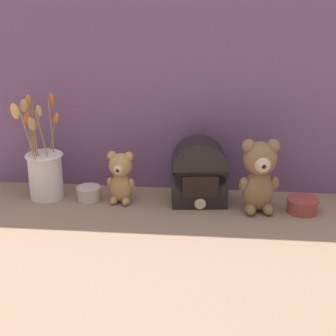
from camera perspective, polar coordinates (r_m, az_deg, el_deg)
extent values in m
plane|color=#8E7056|center=(1.63, -0.07, -4.30)|extent=(4.00, 4.00, 0.00)
cube|color=#704C70|center=(1.68, 0.49, 10.44)|extent=(1.43, 0.02, 0.79)
ellipsoid|color=olive|center=(1.60, 9.95, -2.47)|extent=(0.11, 0.09, 0.13)
sphere|color=olive|center=(1.57, 10.17, 1.05)|extent=(0.10, 0.10, 0.10)
sphere|color=#D1B289|center=(1.53, 10.43, 0.38)|extent=(0.05, 0.05, 0.05)
sphere|color=black|center=(1.51, 10.59, 0.15)|extent=(0.01, 0.01, 0.01)
sphere|color=olive|center=(1.56, 11.58, 2.45)|extent=(0.04, 0.04, 0.04)
sphere|color=olive|center=(1.55, 8.91, 2.45)|extent=(0.04, 0.04, 0.04)
ellipsoid|color=olive|center=(1.60, 11.69, -1.76)|extent=(0.03, 0.05, 0.06)
ellipsoid|color=olive|center=(1.58, 8.39, -1.82)|extent=(0.03, 0.05, 0.06)
ellipsoid|color=olive|center=(1.60, 10.99, -4.51)|extent=(0.04, 0.06, 0.03)
ellipsoid|color=olive|center=(1.59, 9.09, -4.56)|extent=(0.04, 0.06, 0.03)
ellipsoid|color=tan|center=(1.66, -5.18, -2.15)|extent=(0.08, 0.06, 0.10)
sphere|color=tan|center=(1.63, -5.27, 0.34)|extent=(0.08, 0.08, 0.08)
sphere|color=#D1B289|center=(1.60, -5.50, -0.14)|extent=(0.04, 0.04, 0.04)
sphere|color=black|center=(1.59, -5.63, -0.31)|extent=(0.01, 0.01, 0.01)
sphere|color=tan|center=(1.61, -4.36, 1.28)|extent=(0.03, 0.03, 0.03)
sphere|color=tan|center=(1.63, -6.23, 1.36)|extent=(0.03, 0.03, 0.03)
ellipsoid|color=tan|center=(1.64, -4.08, -1.74)|extent=(0.02, 0.03, 0.04)
ellipsoid|color=tan|center=(1.65, -6.41, -1.60)|extent=(0.02, 0.03, 0.04)
ellipsoid|color=tan|center=(1.65, -4.65, -3.66)|extent=(0.03, 0.04, 0.02)
ellipsoid|color=tan|center=(1.65, -5.99, -3.57)|extent=(0.03, 0.04, 0.02)
cylinder|color=silver|center=(1.72, -13.40, -0.82)|extent=(0.11, 0.11, 0.15)
torus|color=silver|center=(1.70, -13.58, 1.38)|extent=(0.12, 0.12, 0.01)
cylinder|color=#9E7542|center=(1.67, -14.98, 4.07)|extent=(0.01, 0.03, 0.16)
ellipsoid|color=tan|center=(1.65, -15.66, 6.68)|extent=(0.03, 0.04, 0.04)
cylinder|color=#9E7542|center=(1.66, -14.45, 3.02)|extent=(0.02, 0.01, 0.10)
ellipsoid|color=tan|center=(1.65, -14.75, 4.67)|extent=(0.04, 0.03, 0.04)
cylinder|color=#9E7542|center=(1.72, -14.65, 3.59)|extent=(0.04, 0.05, 0.11)
ellipsoid|color=#C65B28|center=(1.72, -15.28, 5.43)|extent=(0.04, 0.05, 0.05)
cylinder|color=#9E7542|center=(1.65, -15.37, 3.68)|extent=(0.06, 0.05, 0.16)
ellipsoid|color=gold|center=(1.61, -16.60, 6.06)|extent=(0.05, 0.04, 0.06)
cylinder|color=#9E7542|center=(1.69, -14.71, 4.38)|extent=(0.01, 0.03, 0.17)
ellipsoid|color=orange|center=(1.68, -15.24, 7.14)|extent=(0.02, 0.03, 0.05)
cylinder|color=#9E7542|center=(1.67, -14.64, 3.12)|extent=(0.01, 0.02, 0.11)
ellipsoid|color=gold|center=(1.66, -14.99, 4.82)|extent=(0.03, 0.03, 0.04)
cylinder|color=#9E7542|center=(1.67, -12.82, 4.47)|extent=(0.01, 0.02, 0.18)
ellipsoid|color=#C65B28|center=(1.64, -12.75, 7.43)|extent=(0.02, 0.02, 0.04)
cylinder|color=#9E7542|center=(1.70, -12.66, 3.58)|extent=(0.04, 0.03, 0.11)
ellipsoid|color=orange|center=(1.70, -12.29, 5.40)|extent=(0.04, 0.03, 0.05)
cylinder|color=#9E7542|center=(1.64, -13.85, 3.73)|extent=(0.03, 0.01, 0.15)
ellipsoid|color=tan|center=(1.61, -14.09, 6.19)|extent=(0.03, 0.02, 0.04)
cube|color=black|center=(1.64, 3.45, -1.84)|extent=(0.19, 0.13, 0.12)
cylinder|color=black|center=(1.62, 3.50, 0.19)|extent=(0.19, 0.13, 0.17)
cube|color=black|center=(1.58, 3.62, -2.15)|extent=(0.11, 0.02, 0.07)
cylinder|color=#D6BC7A|center=(1.60, 3.58, -3.97)|extent=(0.04, 0.01, 0.03)
cylinder|color=#993D33|center=(1.64, 14.65, -4.09)|extent=(0.09, 0.09, 0.04)
cylinder|color=#993D33|center=(1.63, 14.72, -3.37)|extent=(0.10, 0.10, 0.01)
cylinder|color=beige|center=(1.69, -8.76, -2.92)|extent=(0.07, 0.07, 0.04)
cylinder|color=beige|center=(1.68, -8.80, -2.21)|extent=(0.08, 0.08, 0.01)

